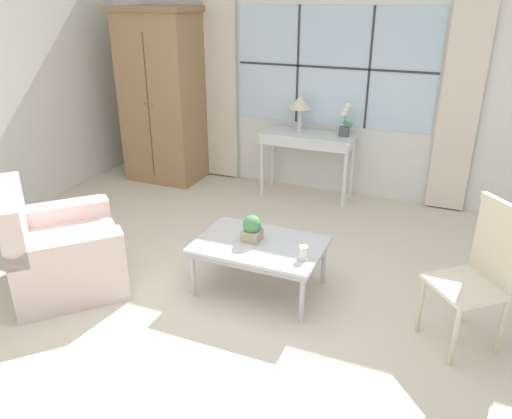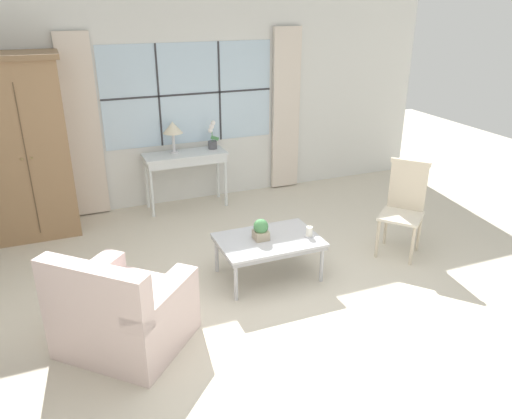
{
  "view_description": "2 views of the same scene",
  "coord_description": "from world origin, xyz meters",
  "px_view_note": "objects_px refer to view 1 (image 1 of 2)",
  "views": [
    {
      "loc": [
        1.48,
        -2.76,
        2.32
      ],
      "look_at": [
        0.19,
        0.3,
        0.85
      ],
      "focal_mm": 35.0,
      "sensor_mm": 36.0,
      "label": 1
    },
    {
      "loc": [
        -1.72,
        -3.62,
        2.69
      ],
      "look_at": [
        -0.05,
        0.5,
        0.81
      ],
      "focal_mm": 35.0,
      "sensor_mm": 36.0,
      "label": 2
    }
  ],
  "objects_px": {
    "armchair_upholstered": "(62,254)",
    "side_chair_wooden": "(481,268)",
    "pillar_candle": "(303,253)",
    "table_lamp": "(300,103)",
    "armoire": "(163,97)",
    "potted_plant_small": "(252,228)",
    "potted_orchid": "(345,123)",
    "coffee_table": "(260,248)",
    "console_table": "(308,141)"
  },
  "relations": [
    {
      "from": "coffee_table",
      "to": "potted_plant_small",
      "type": "height_order",
      "value": "potted_plant_small"
    },
    {
      "from": "potted_plant_small",
      "to": "coffee_table",
      "type": "bearing_deg",
      "value": -13.09
    },
    {
      "from": "potted_orchid",
      "to": "coffee_table",
      "type": "distance_m",
      "value": 2.3
    },
    {
      "from": "potted_orchid",
      "to": "potted_plant_small",
      "type": "bearing_deg",
      "value": -95.13
    },
    {
      "from": "potted_orchid",
      "to": "armoire",
      "type": "bearing_deg",
      "value": -175.88
    },
    {
      "from": "potted_orchid",
      "to": "armchair_upholstered",
      "type": "xyz_separation_m",
      "value": [
        -1.67,
        -2.82,
        -0.62
      ]
    },
    {
      "from": "table_lamp",
      "to": "pillar_candle",
      "type": "relative_size",
      "value": 3.54
    },
    {
      "from": "table_lamp",
      "to": "potted_orchid",
      "type": "xyz_separation_m",
      "value": [
        0.54,
        0.01,
        -0.19
      ]
    },
    {
      "from": "potted_orchid",
      "to": "table_lamp",
      "type": "bearing_deg",
      "value": -178.84
    },
    {
      "from": "side_chair_wooden",
      "to": "pillar_candle",
      "type": "xyz_separation_m",
      "value": [
        -1.23,
        -0.09,
        -0.11
      ]
    },
    {
      "from": "potted_orchid",
      "to": "coffee_table",
      "type": "height_order",
      "value": "potted_orchid"
    },
    {
      "from": "table_lamp",
      "to": "coffee_table",
      "type": "xyz_separation_m",
      "value": [
        0.42,
        -2.23,
        -0.71
      ]
    },
    {
      "from": "armoire",
      "to": "potted_orchid",
      "type": "bearing_deg",
      "value": 4.12
    },
    {
      "from": "potted_orchid",
      "to": "potted_plant_small",
      "type": "relative_size",
      "value": 1.78
    },
    {
      "from": "side_chair_wooden",
      "to": "table_lamp",
      "type": "bearing_deg",
      "value": 132.37
    },
    {
      "from": "console_table",
      "to": "side_chair_wooden",
      "type": "xyz_separation_m",
      "value": [
        1.93,
        -2.2,
        -0.09
      ]
    },
    {
      "from": "potted_orchid",
      "to": "coffee_table",
      "type": "xyz_separation_m",
      "value": [
        -0.12,
        -2.24,
        -0.53
      ]
    },
    {
      "from": "table_lamp",
      "to": "armchair_upholstered",
      "type": "xyz_separation_m",
      "value": [
        -1.13,
        -2.81,
        -0.81
      ]
    },
    {
      "from": "coffee_table",
      "to": "potted_plant_small",
      "type": "xyz_separation_m",
      "value": [
        -0.08,
        0.02,
        0.15
      ]
    },
    {
      "from": "armchair_upholstered",
      "to": "potted_plant_small",
      "type": "height_order",
      "value": "armchair_upholstered"
    },
    {
      "from": "armoire",
      "to": "coffee_table",
      "type": "height_order",
      "value": "armoire"
    },
    {
      "from": "console_table",
      "to": "armchair_upholstered",
      "type": "xyz_separation_m",
      "value": [
        -1.26,
        -2.75,
        -0.38
      ]
    },
    {
      "from": "table_lamp",
      "to": "armoire",
      "type": "bearing_deg",
      "value": -174.98
    },
    {
      "from": "potted_plant_small",
      "to": "pillar_candle",
      "type": "xyz_separation_m",
      "value": [
        0.48,
        -0.13,
        -0.06
      ]
    },
    {
      "from": "armchair_upholstered",
      "to": "armoire",
      "type": "bearing_deg",
      "value": 103.66
    },
    {
      "from": "table_lamp",
      "to": "potted_plant_small",
      "type": "relative_size",
      "value": 1.95
    },
    {
      "from": "potted_orchid",
      "to": "pillar_candle",
      "type": "xyz_separation_m",
      "value": [
        0.28,
        -2.35,
        -0.44
      ]
    },
    {
      "from": "console_table",
      "to": "table_lamp",
      "type": "relative_size",
      "value": 2.59
    },
    {
      "from": "armoire",
      "to": "table_lamp",
      "type": "xyz_separation_m",
      "value": [
        1.78,
        0.16,
        0.03
      ]
    },
    {
      "from": "console_table",
      "to": "armchair_upholstered",
      "type": "height_order",
      "value": "armchair_upholstered"
    },
    {
      "from": "console_table",
      "to": "table_lamp",
      "type": "height_order",
      "value": "table_lamp"
    },
    {
      "from": "potted_orchid",
      "to": "side_chair_wooden",
      "type": "relative_size",
      "value": 0.37
    },
    {
      "from": "table_lamp",
      "to": "pillar_candle",
      "type": "xyz_separation_m",
      "value": [
        0.83,
        -2.34,
        -0.62
      ]
    },
    {
      "from": "console_table",
      "to": "armchair_upholstered",
      "type": "distance_m",
      "value": 3.05
    },
    {
      "from": "console_table",
      "to": "table_lamp",
      "type": "distance_m",
      "value": 0.45
    },
    {
      "from": "console_table",
      "to": "coffee_table",
      "type": "xyz_separation_m",
      "value": [
        0.29,
        -2.17,
        -0.29
      ]
    },
    {
      "from": "console_table",
      "to": "pillar_candle",
      "type": "distance_m",
      "value": 2.4
    },
    {
      "from": "armoire",
      "to": "potted_plant_small",
      "type": "bearing_deg",
      "value": -44.09
    },
    {
      "from": "side_chair_wooden",
      "to": "potted_plant_small",
      "type": "relative_size",
      "value": 4.84
    },
    {
      "from": "potted_orchid",
      "to": "coffee_table",
      "type": "relative_size",
      "value": 0.38
    },
    {
      "from": "armchair_upholstered",
      "to": "coffee_table",
      "type": "relative_size",
      "value": 1.23
    },
    {
      "from": "armoire",
      "to": "armchair_upholstered",
      "type": "relative_size",
      "value": 1.7
    },
    {
      "from": "pillar_candle",
      "to": "potted_orchid",
      "type": "bearing_deg",
      "value": 96.87
    },
    {
      "from": "console_table",
      "to": "side_chair_wooden",
      "type": "bearing_deg",
      "value": -48.75
    },
    {
      "from": "armoire",
      "to": "table_lamp",
      "type": "relative_size",
      "value": 5.05
    },
    {
      "from": "armchair_upholstered",
      "to": "side_chair_wooden",
      "type": "relative_size",
      "value": 1.19
    },
    {
      "from": "console_table",
      "to": "pillar_candle",
      "type": "bearing_deg",
      "value": -73.02
    },
    {
      "from": "armchair_upholstered",
      "to": "potted_orchid",
      "type": "bearing_deg",
      "value": 59.29
    },
    {
      "from": "armchair_upholstered",
      "to": "potted_plant_small",
      "type": "xyz_separation_m",
      "value": [
        1.47,
        0.6,
        0.25
      ]
    },
    {
      "from": "armoire",
      "to": "pillar_candle",
      "type": "relative_size",
      "value": 17.88
    }
  ]
}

